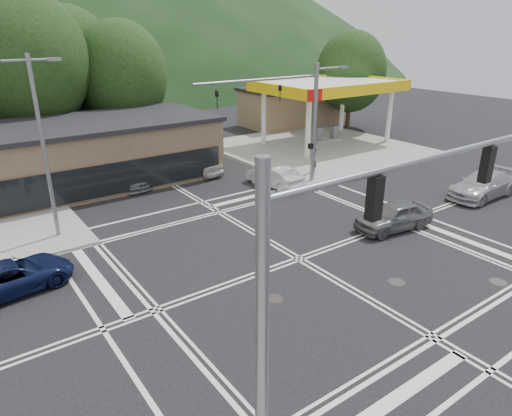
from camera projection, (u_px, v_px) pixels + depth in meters
ground at (299, 259)px, 21.24m from camera, size 120.00×120.00×0.00m
sidewalk_ne at (317, 148)px, 40.69m from camera, size 16.00×16.00×0.15m
gas_station_canopy at (329, 88)px, 40.70m from camera, size 12.32×8.34×5.75m
convenience_store at (290, 107)px, 50.29m from camera, size 10.00×6.00×3.80m
commercial_row at (30, 163)px, 29.04m from camera, size 24.00×8.00×4.00m
tree_n_b at (26, 61)px, 33.29m from camera, size 9.00×9.00×12.98m
tree_n_c at (121, 74)px, 37.56m from camera, size 7.60×7.60×10.87m
tree_n_e at (69, 65)px, 38.72m from camera, size 8.40×8.40×11.98m
tree_ne at (351, 72)px, 47.23m from camera, size 7.20×7.20×9.99m
streetlight_nw at (44, 141)px, 21.63m from camera, size 2.50×0.25×9.00m
signal_mast_ne at (301, 111)px, 29.35m from camera, size 11.65×0.30×8.00m
signal_mast_sw at (331, 275)px, 9.70m from camera, size 9.14×0.28×8.00m
car_blue_west at (12, 277)px, 18.42m from camera, size 5.01×2.84×1.32m
car_grey_center at (394, 216)px, 24.16m from camera, size 4.64×2.41×1.51m
car_silver_east at (483, 185)px, 28.84m from camera, size 5.45×2.24×1.58m
car_queue_a at (274, 176)px, 30.77m from camera, size 1.99×4.50×1.44m
car_queue_b at (198, 164)px, 33.48m from camera, size 2.40×4.46×1.44m
car_northbound at (125, 176)px, 30.84m from camera, size 2.73×5.03×1.38m
pedestrian at (313, 160)px, 33.24m from camera, size 0.79×0.66×1.85m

